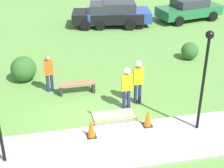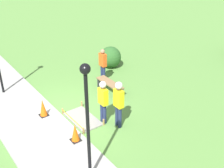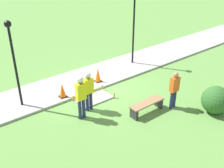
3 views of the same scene
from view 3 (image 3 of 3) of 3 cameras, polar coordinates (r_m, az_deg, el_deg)
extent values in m
plane|color=#5B8E42|center=(13.63, -2.28, -1.07)|extent=(60.00, 60.00, 0.00)
cube|color=#9E9E99|center=(14.52, -5.14, 1.01)|extent=(28.00, 2.48, 0.10)
cube|color=gray|center=(12.81, -3.71, -3.03)|extent=(1.63, 0.91, 0.06)
cube|color=tan|center=(13.48, -1.96, -0.73)|extent=(0.05, 0.05, 0.28)
cube|color=tan|center=(12.73, -7.92, -2.91)|extent=(0.05, 0.05, 0.28)
cube|color=tan|center=(12.85, 0.43, -2.30)|extent=(0.05, 0.05, 0.28)
cube|color=tan|center=(12.06, -5.70, -4.71)|extent=(0.05, 0.05, 0.28)
cube|color=yellow|center=(13.05, -4.86, -1.53)|extent=(1.63, 0.00, 0.04)
cube|color=black|center=(14.14, -2.85, 0.59)|extent=(0.34, 0.34, 0.02)
cone|color=orange|center=(13.97, -2.88, 1.93)|extent=(0.29, 0.29, 0.72)
cube|color=black|center=(13.01, -9.93, -2.48)|extent=(0.34, 0.34, 0.02)
cone|color=orange|center=(12.85, -10.05, -1.18)|extent=(0.29, 0.29, 0.66)
cube|color=#2D2D33|center=(12.34, 9.45, -3.71)|extent=(0.12, 0.40, 0.44)
cube|color=#2D2D33|center=(11.48, 4.50, -6.06)|extent=(0.12, 0.40, 0.44)
cube|color=olive|center=(11.76, 7.14, -3.82)|extent=(1.62, 0.44, 0.06)
cylinder|color=navy|center=(11.95, -4.33, -3.41)|extent=(0.14, 0.14, 0.84)
cylinder|color=navy|center=(11.87, -5.05, -3.69)|extent=(0.14, 0.14, 0.84)
cube|color=yellow|center=(11.53, -4.84, -0.38)|extent=(0.40, 0.22, 0.66)
sphere|color=brown|center=(11.32, -4.93, 1.59)|extent=(0.23, 0.23, 0.23)
sphere|color=white|center=(11.29, -4.94, 1.87)|extent=(0.26, 0.26, 0.26)
cylinder|color=navy|center=(11.46, -5.77, -4.84)|extent=(0.14, 0.14, 0.89)
cylinder|color=navy|center=(11.39, -6.54, -5.14)|extent=(0.14, 0.14, 0.89)
cube|color=yellow|center=(11.01, -6.37, -1.53)|extent=(0.40, 0.22, 0.70)
sphere|color=brown|center=(10.78, -6.50, 0.64)|extent=(0.24, 0.24, 0.24)
sphere|color=white|center=(10.75, -6.52, 0.96)|extent=(0.28, 0.28, 0.28)
cylinder|color=navy|center=(12.36, 12.55, -2.93)|extent=(0.14, 0.14, 0.82)
cylinder|color=navy|center=(12.24, 11.99, -3.20)|extent=(0.14, 0.14, 0.82)
cube|color=#E55B1E|center=(11.94, 12.63, -0.05)|extent=(0.40, 0.22, 0.65)
sphere|color=#A37A5B|center=(11.75, 12.85, 1.82)|extent=(0.22, 0.22, 0.22)
cylinder|color=black|center=(12.07, -18.99, 3.03)|extent=(0.10, 0.10, 3.48)
sphere|color=black|center=(11.46, -20.44, 11.35)|extent=(0.28, 0.28, 0.28)
cylinder|color=black|center=(15.57, 4.40, 11.05)|extent=(0.10, 0.10, 3.95)
sphere|color=#2D6028|center=(12.41, 20.31, -3.05)|extent=(1.18, 1.18, 1.18)
camera|label=1|loc=(21.77, -17.28, 29.15)|focal=55.00mm
camera|label=2|loc=(13.90, -49.92, 18.48)|focal=45.00mm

